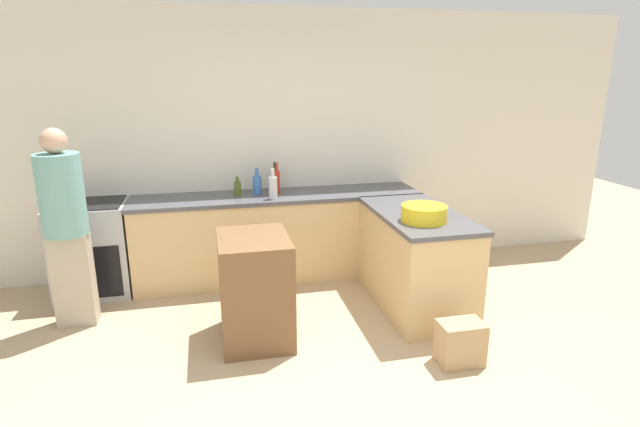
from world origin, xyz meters
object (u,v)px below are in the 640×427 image
mixing_bowl (424,213)px  person_by_range (65,222)px  wine_bottle_dark (275,180)px  vinegar_bottle_clear (273,187)px  hot_sauce_bottle (277,181)px  olive_oil_bottle (238,188)px  range_oven (93,248)px  water_bottle_blue (257,184)px  paper_bag (460,343)px  island_table (255,289)px

mixing_bowl → person_by_range: (-2.87, 0.57, -0.05)m
wine_bottle_dark → vinegar_bottle_clear: size_ratio=1.04×
hot_sauce_bottle → olive_oil_bottle: bearing=-178.6°
mixing_bowl → hot_sauce_bottle: (-1.04, 1.26, 0.06)m
range_oven → hot_sauce_bottle: size_ratio=2.87×
olive_oil_bottle → person_by_range: size_ratio=0.12×
wine_bottle_dark → olive_oil_bottle: size_ratio=1.60×
water_bottle_blue → vinegar_bottle_clear: bearing=-59.6°
wine_bottle_dark → hot_sauce_bottle: 0.09m
mixing_bowl → wine_bottle_dark: size_ratio=1.22×
range_oven → paper_bag: bearing=-34.2°
person_by_range → paper_bag: bearing=-24.2°
paper_bag → island_table: bearing=153.7°
range_oven → island_table: size_ratio=1.04×
island_table → water_bottle_blue: (0.17, 1.29, 0.56)m
wine_bottle_dark → mixing_bowl: bearing=-52.2°
olive_oil_bottle → hot_sauce_bottle: 0.40m
range_oven → wine_bottle_dark: wine_bottle_dark is taller
range_oven → olive_oil_bottle: 1.49m
olive_oil_bottle → person_by_range: bearing=-154.3°
vinegar_bottle_clear → wine_bottle_dark: bearing=78.5°
olive_oil_bottle → person_by_range: person_by_range is taller
mixing_bowl → person_by_range: bearing=168.8°
island_table → vinegar_bottle_clear: (0.30, 1.06, 0.57)m
olive_oil_bottle → hot_sauce_bottle: bearing=1.4°
hot_sauce_bottle → vinegar_bottle_clear: (-0.07, -0.22, -0.01)m
range_oven → mixing_bowl: 3.13m
range_oven → island_table: bearing=-40.8°
vinegar_bottle_clear → person_by_range: bearing=-164.9°
wine_bottle_dark → island_table: bearing=-104.8°
water_bottle_blue → paper_bag: bearing=-57.8°
range_oven → vinegar_bottle_clear: vinegar_bottle_clear is taller
vinegar_bottle_clear → person_by_range: 1.82m
wine_bottle_dark → olive_oil_bottle: (-0.39, -0.10, -0.05)m
mixing_bowl → paper_bag: size_ratio=1.15×
island_table → wine_bottle_dark: size_ratio=2.80×
hot_sauce_bottle → mixing_bowl: bearing=-50.5°
olive_oil_bottle → hot_sauce_bottle: hot_sauce_bottle is taller
mixing_bowl → person_by_range: size_ratio=0.23×
mixing_bowl → wine_bottle_dark: (-1.05, 1.35, 0.05)m
person_by_range → range_oven: bearing=87.3°
wine_bottle_dark → hot_sauce_bottle: (0.01, -0.09, 0.00)m
water_bottle_blue → person_by_range: size_ratio=0.16×
mixing_bowl → olive_oil_bottle: bearing=138.9°
island_table → mixing_bowl: bearing=1.0°
water_bottle_blue → paper_bag: (1.25, -1.99, -0.82)m
mixing_bowl → paper_bag: (0.01, -0.72, -0.79)m
range_oven → wine_bottle_dark: bearing=4.5°
range_oven → mixing_bowl: size_ratio=2.38×
olive_oil_bottle → water_bottle_blue: (0.20, 0.01, 0.03)m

